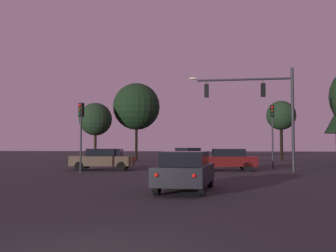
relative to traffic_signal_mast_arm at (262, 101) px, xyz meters
The scene contains 11 objects.
ground_plane 8.39m from the traffic_signal_mast_arm, 138.20° to the left, with size 168.00×168.00×0.00m, color #262326.
traffic_signal_mast_arm is the anchor object (origin of this frame).
traffic_light_corner_left 11.94m from the traffic_signal_mast_arm, 167.35° to the right, with size 0.36×0.38×4.46m.
traffic_light_corner_right 4.17m from the traffic_signal_mast_arm, 71.67° to the left, with size 0.32×0.36×4.81m.
car_nearside_lane 12.43m from the traffic_signal_mast_arm, 111.18° to the right, with size 2.20×4.57×1.52m.
car_crossing_left 4.65m from the traffic_signal_mast_arm, 155.51° to the left, with size 4.23×2.20×1.52m.
car_crossing_right 11.70m from the traffic_signal_mast_arm, behind, with size 4.61×2.26×1.52m.
car_far_lane 13.64m from the traffic_signal_mast_arm, 115.90° to the left, with size 4.04×4.56×1.52m.
tree_left_far 22.31m from the traffic_signal_mast_arm, 137.02° to the left, with size 3.67×3.67×6.52m.
tree_center_horizon 19.28m from the traffic_signal_mast_arm, 76.59° to the left, with size 3.34×3.34×6.87m.
tree_lot_edge 21.68m from the traffic_signal_mast_arm, 124.38° to the left, with size 5.49×5.49×9.07m.
Camera 1 is at (2.02, -5.82, 1.75)m, focal length 40.50 mm.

